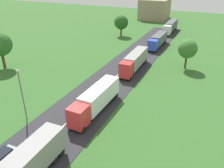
% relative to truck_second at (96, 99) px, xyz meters
% --- Properties ---
extents(road, '(10.00, 140.00, 0.06)m').
position_rel_truck_second_xyz_m(road, '(-2.44, -7.31, -2.16)').
color(road, '#2B2B30').
rests_on(road, ground).
extents(lane_marking_centre, '(0.16, 122.90, 0.01)m').
position_rel_truck_second_xyz_m(lane_marking_centre, '(-2.44, -9.84, -2.12)').
color(lane_marking_centre, white).
rests_on(lane_marking_centre, road).
extents(truck_second, '(2.69, 12.23, 3.71)m').
position_rel_truck_second_xyz_m(truck_second, '(0.00, 0.00, 0.00)').
color(truck_second, red).
rests_on(truck_second, road).
extents(truck_third, '(2.73, 12.94, 3.69)m').
position_rel_truck_second_xyz_m(truck_third, '(-0.25, 18.52, 0.01)').
color(truck_third, red).
rests_on(truck_third, road).
extents(truck_fourth, '(2.68, 12.19, 3.43)m').
position_rel_truck_second_xyz_m(truck_fourth, '(0.08, 37.77, -0.14)').
color(truck_fourth, blue).
rests_on(truck_fourth, road).
extents(truck_fifth, '(2.51, 13.79, 3.69)m').
position_rel_truck_second_xyz_m(truck_fifth, '(-0.24, 57.09, -0.00)').
color(truck_fifth, white).
rests_on(truck_fifth, road).
extents(car_second, '(1.77, 4.26, 1.36)m').
position_rel_truck_second_xyz_m(car_second, '(-4.75, -14.36, -1.41)').
color(car_second, '#8C939E').
rests_on(car_second, road).
extents(lamppost_second, '(0.36, 0.36, 7.93)m').
position_rel_truck_second_xyz_m(lamppost_second, '(-8.80, -6.02, 2.25)').
color(lamppost_second, slate).
rests_on(lamppost_second, ground).
extents(tree_birch, '(5.26, 5.26, 8.19)m').
position_rel_truck_second_xyz_m(tree_birch, '(-27.79, 7.33, 3.33)').
color(tree_birch, '#513823').
rests_on(tree_birch, ground).
extents(tree_maple, '(4.67, 4.67, 6.91)m').
position_rel_truck_second_xyz_m(tree_maple, '(-14.43, 44.85, 2.35)').
color(tree_maple, '#513823').
rests_on(tree_maple, ground).
extents(tree_pine, '(4.19, 4.19, 6.77)m').
position_rel_truck_second_xyz_m(tree_pine, '(10.03, 24.11, 2.46)').
color(tree_pine, '#513823').
rests_on(tree_pine, ground).
extents(distant_building, '(11.85, 13.35, 8.69)m').
position_rel_truck_second_xyz_m(distant_building, '(-12.45, 79.78, 2.16)').
color(distant_building, '#9E846B').
rests_on(distant_building, ground).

